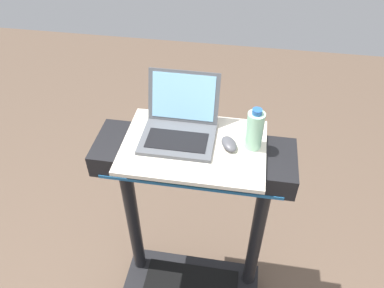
{
  "coord_description": "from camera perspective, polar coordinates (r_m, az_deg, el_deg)",
  "views": [
    {
      "loc": [
        0.19,
        -0.51,
        2.32
      ],
      "look_at": [
        0.0,
        0.65,
        1.26
      ],
      "focal_mm": 35.45,
      "sensor_mm": 36.0,
      "label": 1
    }
  ],
  "objects": [
    {
      "name": "desk_board",
      "position": [
        1.66,
        0.28,
        -0.4
      ],
      "size": [
        0.63,
        0.44,
        0.02
      ],
      "primitive_type": "cube",
      "color": "beige",
      "rests_on": "treadmill_base"
    },
    {
      "name": "water_bottle",
      "position": [
        1.61,
        9.4,
        2.11
      ],
      "size": [
        0.07,
        0.07,
        0.2
      ],
      "color": "#9EDBB2",
      "rests_on": "desk_board"
    },
    {
      "name": "computer_mouse",
      "position": [
        1.64,
        5.6,
        0.02
      ],
      "size": [
        0.1,
        0.12,
        0.03
      ],
      "primitive_type": "ellipsoid",
      "rotation": [
        0.0,
        0.0,
        0.47
      ],
      "color": "#4C4C51",
      "rests_on": "desk_board"
    },
    {
      "name": "laptop",
      "position": [
        1.68,
        -1.89,
        2.85
      ],
      "size": [
        0.32,
        0.32,
        0.24
      ],
      "rotation": [
        0.0,
        0.0,
        -0.04
      ],
      "color": "#515459",
      "rests_on": "desk_board"
    }
  ]
}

